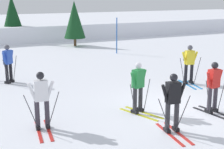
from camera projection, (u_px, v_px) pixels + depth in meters
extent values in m
plane|color=white|center=(172.00, 108.00, 11.15)|extent=(120.00, 120.00, 0.00)
cube|color=white|center=(33.00, 31.00, 29.19)|extent=(80.00, 6.95, 1.33)
cube|color=black|center=(218.00, 113.00, 10.73)|extent=(0.30, 1.60, 0.02)
cube|color=black|center=(212.00, 114.00, 10.58)|extent=(0.30, 1.60, 0.02)
cube|color=black|center=(214.00, 110.00, 10.84)|extent=(0.15, 0.27, 0.10)
cube|color=black|center=(209.00, 111.00, 10.69)|extent=(0.15, 0.27, 0.10)
cylinder|color=#38333D|center=(215.00, 96.00, 10.73)|extent=(0.14, 0.14, 0.85)
cylinder|color=#38333D|center=(210.00, 97.00, 10.58)|extent=(0.14, 0.14, 0.85)
cube|color=red|center=(214.00, 78.00, 10.50)|extent=(0.41, 0.29, 0.60)
cylinder|color=red|center=(219.00, 78.00, 10.63)|extent=(0.27, 0.12, 0.55)
cylinder|color=red|center=(209.00, 80.00, 10.35)|extent=(0.27, 0.12, 0.55)
sphere|color=black|center=(215.00, 65.00, 10.40)|extent=(0.22, 0.22, 0.22)
cylinder|color=#38383D|center=(222.00, 94.00, 10.74)|extent=(0.34, 0.07, 1.19)
cylinder|color=#38383D|center=(208.00, 98.00, 10.38)|extent=(0.34, 0.07, 1.19)
cube|color=#237AC6|center=(193.00, 84.00, 14.18)|extent=(0.40, 1.59, 0.02)
cube|color=#237AC6|center=(187.00, 84.00, 14.11)|extent=(0.40, 1.59, 0.02)
cube|color=black|center=(191.00, 82.00, 14.30)|extent=(0.17, 0.28, 0.10)
cube|color=black|center=(185.00, 82.00, 14.23)|extent=(0.17, 0.28, 0.10)
cylinder|color=black|center=(192.00, 71.00, 14.19)|extent=(0.14, 0.14, 0.85)
cylinder|color=black|center=(186.00, 72.00, 14.12)|extent=(0.14, 0.14, 0.85)
cube|color=yellow|center=(190.00, 57.00, 14.01)|extent=(0.42, 0.31, 0.60)
cylinder|color=yellow|center=(195.00, 58.00, 14.05)|extent=(0.27, 0.14, 0.55)
cylinder|color=yellow|center=(184.00, 58.00, 13.93)|extent=(0.27, 0.14, 0.55)
sphere|color=#4C4C56|center=(190.00, 48.00, 13.90)|extent=(0.22, 0.22, 0.22)
cylinder|color=#38383D|center=(197.00, 71.00, 14.14)|extent=(0.28, 0.08, 1.19)
cylinder|color=#38383D|center=(182.00, 72.00, 13.96)|extent=(0.28, 0.08, 1.19)
cube|color=#232328|center=(187.00, 56.00, 14.20)|extent=(0.31, 0.23, 0.40)
cube|color=gold|center=(144.00, 112.00, 10.75)|extent=(0.60, 1.54, 0.02)
cube|color=gold|center=(138.00, 114.00, 10.56)|extent=(0.60, 1.54, 0.02)
cube|color=black|center=(140.00, 110.00, 10.84)|extent=(0.20, 0.28, 0.10)
cube|color=black|center=(135.00, 112.00, 10.65)|extent=(0.20, 0.28, 0.10)
cylinder|color=#2D2D33|center=(140.00, 96.00, 10.73)|extent=(0.14, 0.14, 0.85)
cylinder|color=#2D2D33|center=(135.00, 98.00, 10.54)|extent=(0.14, 0.14, 0.85)
cube|color=#23843D|center=(138.00, 78.00, 10.48)|extent=(0.44, 0.35, 0.60)
cylinder|color=#23843D|center=(143.00, 78.00, 10.65)|extent=(0.27, 0.17, 0.55)
cylinder|color=#23843D|center=(133.00, 80.00, 10.30)|extent=(0.27, 0.17, 0.55)
sphere|color=silver|center=(138.00, 65.00, 10.38)|extent=(0.22, 0.22, 0.22)
cylinder|color=#38383D|center=(147.00, 95.00, 10.80)|extent=(0.30, 0.12, 1.09)
cylinder|color=#38383D|center=(133.00, 100.00, 10.33)|extent=(0.30, 0.12, 1.09)
cube|color=red|center=(49.00, 130.00, 9.36)|extent=(0.31, 1.60, 0.02)
cube|color=red|center=(39.00, 131.00, 9.27)|extent=(0.31, 1.60, 0.02)
cube|color=black|center=(48.00, 126.00, 9.48)|extent=(0.15, 0.27, 0.10)
cube|color=black|center=(38.00, 127.00, 9.40)|extent=(0.15, 0.27, 0.10)
cylinder|color=#38333D|center=(47.00, 111.00, 9.37)|extent=(0.14, 0.14, 0.85)
cylinder|color=#38333D|center=(37.00, 112.00, 9.28)|extent=(0.14, 0.14, 0.85)
cube|color=white|center=(41.00, 90.00, 9.18)|extent=(0.41, 0.29, 0.60)
cylinder|color=white|center=(50.00, 90.00, 9.24)|extent=(0.27, 0.12, 0.55)
cylinder|color=white|center=(32.00, 92.00, 9.09)|extent=(0.27, 0.12, 0.55)
sphere|color=black|center=(40.00, 76.00, 9.08)|extent=(0.22, 0.22, 0.22)
cylinder|color=#38383D|center=(53.00, 111.00, 9.33)|extent=(0.39, 0.08, 1.12)
cylinder|color=#38383D|center=(32.00, 113.00, 9.14)|extent=(0.39, 0.08, 1.12)
cube|color=#B7B2A3|center=(40.00, 88.00, 9.37)|extent=(0.30, 0.22, 0.40)
cube|color=red|center=(178.00, 133.00, 9.15)|extent=(0.32, 1.60, 0.02)
cube|color=red|center=(169.00, 134.00, 9.07)|extent=(0.32, 1.60, 0.02)
cube|color=black|center=(176.00, 129.00, 9.28)|extent=(0.16, 0.27, 0.10)
cube|color=black|center=(167.00, 130.00, 9.19)|extent=(0.16, 0.27, 0.10)
cylinder|color=#2D2D33|center=(177.00, 113.00, 9.16)|extent=(0.14, 0.14, 0.85)
cylinder|color=#2D2D33|center=(168.00, 114.00, 9.08)|extent=(0.14, 0.14, 0.85)
cube|color=black|center=(173.00, 93.00, 8.97)|extent=(0.41, 0.29, 0.60)
cylinder|color=black|center=(181.00, 92.00, 9.03)|extent=(0.27, 0.13, 0.55)
cylinder|color=black|center=(165.00, 94.00, 8.88)|extent=(0.27, 0.13, 0.55)
sphere|color=black|center=(174.00, 77.00, 8.87)|extent=(0.22, 0.22, 0.22)
cylinder|color=#38383D|center=(183.00, 114.00, 9.11)|extent=(0.45, 0.09, 1.07)
cylinder|color=#38383D|center=(165.00, 117.00, 8.95)|extent=(0.45, 0.09, 1.07)
cube|color=silver|center=(14.00, 82.00, 14.45)|extent=(1.21, 1.18, 0.02)
cube|color=silver|center=(11.00, 84.00, 14.19)|extent=(1.21, 1.18, 0.02)
cube|color=black|center=(11.00, 81.00, 14.48)|extent=(0.27, 0.27, 0.10)
cube|color=black|center=(8.00, 82.00, 14.22)|extent=(0.27, 0.27, 0.10)
cylinder|color=black|center=(11.00, 70.00, 14.37)|extent=(0.14, 0.14, 0.85)
cylinder|color=black|center=(7.00, 72.00, 14.11)|extent=(0.14, 0.14, 0.85)
cube|color=#284CB7|center=(8.00, 57.00, 14.09)|extent=(0.44, 0.44, 0.60)
cylinder|color=#284CB7|center=(12.00, 56.00, 14.32)|extent=(0.24, 0.25, 0.55)
cylinder|color=#284CB7|center=(5.00, 58.00, 13.85)|extent=(0.24, 0.25, 0.55)
sphere|color=#4C4C56|center=(7.00, 47.00, 13.99)|extent=(0.22, 0.22, 0.22)
cylinder|color=#38383D|center=(15.00, 69.00, 14.49)|extent=(0.28, 0.29, 1.16)
cylinder|color=#38383D|center=(6.00, 72.00, 13.91)|extent=(0.28, 0.29, 1.16)
cylinder|color=#1E56AD|center=(117.00, 36.00, 21.41)|extent=(0.07, 0.07, 2.36)
cylinder|color=#513823|center=(75.00, 42.00, 24.77)|extent=(0.20, 0.20, 0.61)
cone|color=#14421E|center=(74.00, 20.00, 24.37)|extent=(1.61, 1.61, 2.78)
cylinder|color=#513823|center=(14.00, 38.00, 26.68)|extent=(0.27, 0.27, 0.69)
cone|color=#0F3819|center=(12.00, 15.00, 26.23)|extent=(1.76, 1.76, 3.10)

